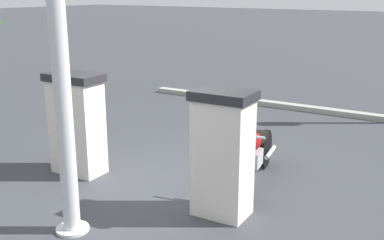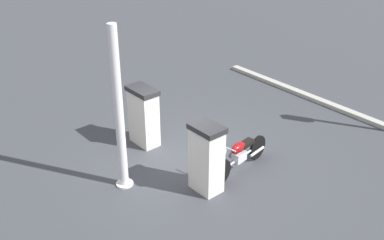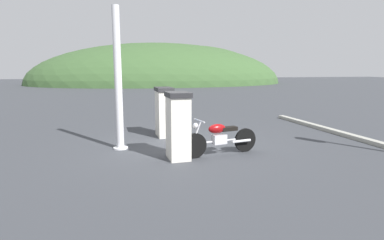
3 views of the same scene
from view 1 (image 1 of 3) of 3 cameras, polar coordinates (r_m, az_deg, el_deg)
name	(u,v)px [view 1 (image 1 of 3)]	position (r m, az deg, el deg)	size (l,w,h in m)	color
ground_plane	(155,184)	(7.16, -4.52, -7.76)	(120.00, 120.00, 0.00)	#383A3F
fuel_pump_near	(223,153)	(5.97, 3.73, -4.02)	(0.59, 0.78, 1.64)	silver
fuel_pump_far	(77,123)	(7.57, -13.72, -0.38)	(0.57, 0.91, 1.59)	silver
motorcycle_near_pump	(254,155)	(7.04, 7.54, -4.23)	(2.07, 0.66, 0.95)	black
canopy_support_pole	(62,83)	(5.45, -15.46, 4.38)	(0.40, 0.40, 3.80)	silver
road_edge_kerb	(294,107)	(11.75, 12.25, 1.57)	(0.62, 7.90, 0.12)	#9E9E93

